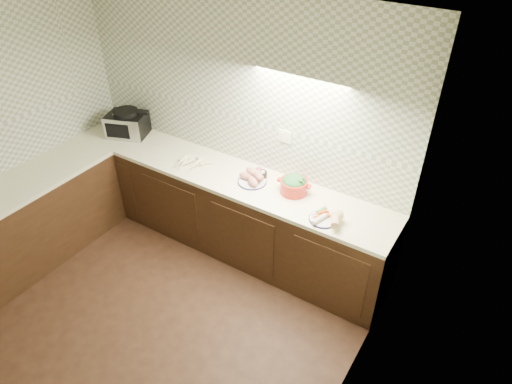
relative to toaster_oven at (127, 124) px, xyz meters
The scene contains 8 objects.
room 2.13m from the toaster_oven, 49.75° to the right, with size 3.60×3.60×2.60m.
counter 1.24m from the toaster_oven, 53.97° to the right, with size 3.60×3.60×0.90m.
toaster_oven is the anchor object (origin of this frame).
parsnip_pile 1.01m from the toaster_oven, ahead, with size 0.28×0.35×0.07m.
sweet_potato_plate 1.69m from the toaster_oven, ahead, with size 0.29×0.28×0.13m.
onion_bowl 1.70m from the toaster_oven, ahead, with size 0.14×0.14×0.11m.
dutch_oven 2.10m from the toaster_oven, ahead, with size 0.32×0.29×0.18m.
veg_plate 2.57m from the toaster_oven, ahead, with size 0.31×0.30×0.12m.
Camera 1 is at (2.33, -1.52, 3.37)m, focal length 32.00 mm.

